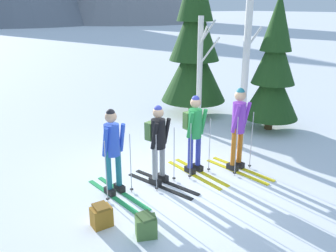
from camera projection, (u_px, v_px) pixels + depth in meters
The scene contains 11 objects.
ground_plane at pixel (171, 181), 7.28m from camera, with size 400.00×400.00×0.00m, color white.
skier_in_blue at pixel (113, 149), 6.52m from camera, with size 0.61×1.70×1.69m.
skier_in_black at pixel (158, 141), 6.93m from camera, with size 0.82×1.66×1.64m.
skier_in_green at pixel (194, 130), 7.39m from camera, with size 0.61×1.68×1.71m.
skier_in_purple at pixel (239, 125), 7.50m from camera, with size 0.62×1.66×1.83m.
pine_tree_near at pixel (274, 69), 9.84m from camera, with size 1.58×1.58×3.83m.
pine_tree_mid at pixel (194, 43), 11.12m from camera, with size 2.09×2.09×5.04m.
birch_tree_tall at pixel (247, 50), 8.26m from camera, with size 0.76×0.66×4.77m.
birch_tree_slender at pixel (200, 73), 9.61m from camera, with size 1.00×1.06×3.19m.
backpack_on_snow_front at pixel (101, 216), 5.75m from camera, with size 0.33×0.28×0.38m.
backpack_on_snow_beside at pixel (146, 226), 5.49m from camera, with size 0.38×0.33×0.38m.
Camera 1 is at (-3.48, -5.52, 3.42)m, focal length 37.83 mm.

